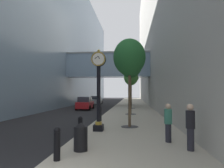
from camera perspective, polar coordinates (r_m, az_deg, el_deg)
name	(u,v)px	position (r m, az deg, el deg)	size (l,w,h in m)	color
ground_plane	(114,107)	(31.20, 0.44, -6.62)	(110.00, 110.00, 0.00)	black
sidewalk_right	(132,106)	(34.05, 5.66, -6.13)	(5.62, 80.00, 0.14)	#ADA593
building_block_left	(47,35)	(38.43, -17.72, 13.10)	(22.52, 80.00, 25.08)	slate
building_block_right	(176,15)	(37.02, 17.54, 18.03)	(9.00, 80.00, 30.30)	#B7B2A8
street_clock	(99,86)	(11.72, -3.80, -0.50)	(0.84, 0.55, 4.69)	black
bollard_nearest	(57,143)	(7.08, -15.19, -15.66)	(0.23, 0.23, 1.09)	black
bollard_second	(80,127)	(9.85, -8.90, -11.89)	(0.23, 0.23, 1.09)	black
bollard_fourth	(100,114)	(15.60, -3.35, -8.35)	(0.23, 0.23, 1.09)	black
street_tree_near	(129,58)	(13.26, 4.92, 7.36)	(2.08, 2.08, 5.67)	#333335
street_tree_mid_near	(130,64)	(20.71, 5.20, 5.50)	(2.40, 2.40, 6.43)	#333335
street_tree_mid_far	(131,78)	(28.04, 5.35, 1.80)	(1.92, 1.92, 5.36)	#333335
street_tree_far	(131,75)	(35.55, 5.42, 2.67)	(2.86, 2.86, 6.95)	#333335
trash_bin	(81,136)	(8.01, -8.80, -14.34)	(0.53, 0.53, 1.05)	black
pedestrian_walking	(190,126)	(8.41, 21.17, -10.84)	(0.36, 0.36, 1.76)	#23232D
pedestrian_by_clock	(168,122)	(9.49, 15.51, -10.14)	(0.43, 0.43, 1.70)	#23232D
car_silver_near	(96,100)	(39.05, -4.52, -4.58)	(2.17, 4.25, 1.62)	#B7BABF
car_red_mid	(85,103)	(27.83, -7.55, -5.42)	(2.03, 4.13, 1.72)	#AD191E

